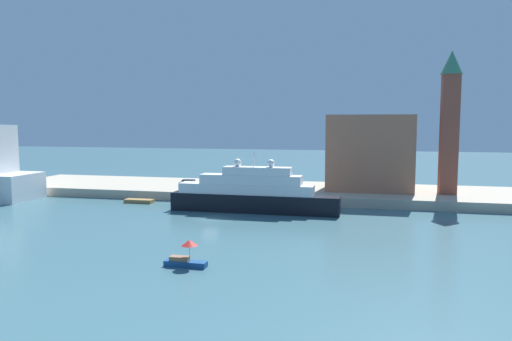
% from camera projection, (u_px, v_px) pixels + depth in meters
% --- Properties ---
extents(ground, '(400.00, 400.00, 0.00)m').
position_uv_depth(ground, '(210.00, 220.00, 77.35)').
color(ground, '#3D6670').
extents(quay_dock, '(110.00, 23.52, 1.79)m').
position_uv_depth(quay_dock, '(252.00, 191.00, 104.15)').
color(quay_dock, '#ADA38E').
rests_on(quay_dock, ground).
extents(large_yacht, '(29.41, 3.63, 10.56)m').
position_uv_depth(large_yacht, '(252.00, 194.00, 83.63)').
color(large_yacht, black).
rests_on(large_yacht, ground).
extents(small_motorboat, '(4.66, 1.78, 2.95)m').
position_uv_depth(small_motorboat, '(186.00, 257.00, 52.12)').
color(small_motorboat, navy).
rests_on(small_motorboat, ground).
extents(work_barge, '(5.58, 1.99, 0.70)m').
position_uv_depth(work_barge, '(139.00, 201.00, 93.65)').
color(work_barge, olive).
rests_on(work_barge, ground).
extents(harbor_building, '(16.97, 12.17, 15.20)m').
position_uv_depth(harbor_building, '(370.00, 152.00, 98.72)').
color(harbor_building, '#9E664C').
rests_on(harbor_building, quay_dock).
extents(bell_tower, '(4.12, 4.12, 27.09)m').
position_uv_depth(bell_tower, '(450.00, 117.00, 91.85)').
color(bell_tower, brown).
rests_on(bell_tower, quay_dock).
extents(parked_car, '(4.22, 1.79, 1.40)m').
position_uv_depth(parked_car, '(189.00, 183.00, 104.71)').
color(parked_car, '#1E4C99').
rests_on(parked_car, quay_dock).
extents(person_figure, '(0.36, 0.36, 1.60)m').
position_uv_depth(person_figure, '(209.00, 183.00, 103.74)').
color(person_figure, maroon).
rests_on(person_figure, quay_dock).
extents(mooring_bollard, '(0.44, 0.44, 0.67)m').
position_uv_depth(mooring_bollard, '(231.00, 191.00, 94.28)').
color(mooring_bollard, black).
rests_on(mooring_bollard, quay_dock).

